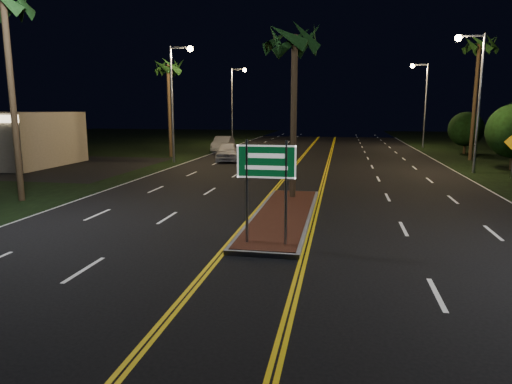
% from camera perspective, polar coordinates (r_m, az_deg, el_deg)
% --- Properties ---
extents(ground, '(120.00, 120.00, 0.00)m').
position_cam_1_polar(ground, '(11.66, -1.02, -11.09)').
color(ground, black).
rests_on(ground, ground).
extents(median_island, '(2.25, 10.25, 0.17)m').
position_cam_1_polar(median_island, '(18.24, 3.41, -2.88)').
color(median_island, gray).
rests_on(median_island, ground).
extents(highway_sign, '(1.80, 0.08, 3.20)m').
position_cam_1_polar(highway_sign, '(13.72, 1.30, 2.58)').
color(highway_sign, gray).
rests_on(highway_sign, ground).
extents(streetlight_left_mid, '(1.91, 0.44, 9.00)m').
position_cam_1_polar(streetlight_left_mid, '(36.94, -9.93, 12.41)').
color(streetlight_left_mid, gray).
rests_on(streetlight_left_mid, ground).
extents(streetlight_left_far, '(1.91, 0.44, 9.00)m').
position_cam_1_polar(streetlight_left_far, '(56.12, -2.65, 11.81)').
color(streetlight_left_far, gray).
rests_on(streetlight_left_far, ground).
extents(streetlight_right_mid, '(1.91, 0.44, 9.00)m').
position_cam_1_polar(streetlight_right_mid, '(33.72, 25.62, 11.77)').
color(streetlight_right_mid, gray).
rests_on(streetlight_right_mid, ground).
extents(streetlight_right_far, '(1.91, 0.44, 9.00)m').
position_cam_1_polar(streetlight_right_far, '(53.31, 20.09, 11.28)').
color(streetlight_right_far, gray).
rests_on(streetlight_right_far, ground).
extents(palm_median, '(2.40, 2.40, 8.30)m').
position_cam_1_polar(palm_median, '(21.45, 4.87, 18.42)').
color(palm_median, '#382819').
rests_on(palm_median, ground).
extents(palm_left_near, '(2.40, 2.40, 9.80)m').
position_cam_1_polar(palm_left_near, '(24.13, -29.02, 19.70)').
color(palm_left_near, '#382819').
rests_on(palm_left_near, ground).
extents(palm_left_far, '(2.40, 2.40, 8.80)m').
position_cam_1_polar(palm_left_far, '(41.58, -10.96, 15.02)').
color(palm_left_far, '#382819').
rests_on(palm_left_far, ground).
extents(palm_right_far, '(2.40, 2.40, 10.30)m').
position_cam_1_polar(palm_right_far, '(42.26, 26.14, 16.01)').
color(palm_right_far, '#382819').
rests_on(palm_right_far, ground).
extents(shrub_far, '(3.24, 3.24, 3.96)m').
position_cam_1_polar(shrub_far, '(48.08, 24.76, 7.16)').
color(shrub_far, '#382819').
rests_on(shrub_far, ground).
extents(car_near, '(3.18, 5.70, 1.80)m').
position_cam_1_polar(car_near, '(37.74, -3.53, 5.26)').
color(car_near, silver).
rests_on(car_near, ground).
extents(car_far, '(2.58, 5.41, 1.76)m').
position_cam_1_polar(car_far, '(46.12, -4.14, 6.17)').
color(car_far, '#ADB0B7').
rests_on(car_far, ground).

